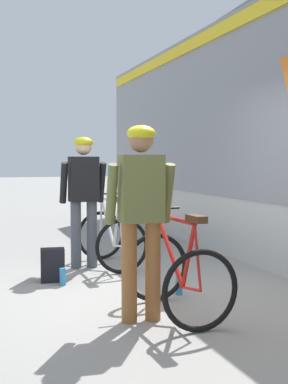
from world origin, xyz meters
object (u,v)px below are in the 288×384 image
at_px(bicycle_far_white, 111,237).
at_px(water_bottle_near_the_bikes, 179,286).
at_px(cyclist_far_in_dark, 84,190).
at_px(bicycle_near_red, 176,273).
at_px(backpack_on_platform, 53,265).
at_px(cyclist_near_in_olive, 141,205).
at_px(water_bottle_by_the_backpack, 63,277).

distance_m(bicycle_far_white, water_bottle_near_the_bikes, 1.75).
distance_m(cyclist_far_in_dark, bicycle_near_red, 2.52).
distance_m(bicycle_near_red, water_bottle_near_the_bikes, 0.82).
height_order(cyclist_far_in_dark, backpack_on_platform, cyclist_far_in_dark).
height_order(cyclist_near_in_olive, bicycle_far_white, cyclist_near_in_olive).
xyz_separation_m(cyclist_far_in_dark, backpack_on_platform, (-0.53, -0.68, -0.85)).
bearing_deg(water_bottle_near_the_bikes, backpack_on_platform, 138.98).
height_order(cyclist_near_in_olive, water_bottle_by_the_backpack, cyclist_near_in_olive).
xyz_separation_m(bicycle_near_red, water_bottle_by_the_backpack, (-0.80, 1.51, -0.30)).
height_order(cyclist_near_in_olive, bicycle_near_red, cyclist_near_in_olive).
xyz_separation_m(cyclist_near_in_olive, water_bottle_by_the_backpack, (-0.44, 1.56, -0.95)).
bearing_deg(bicycle_far_white, cyclist_far_in_dark, 176.43).
bearing_deg(water_bottle_by_the_backpack, cyclist_near_in_olive, -74.22).
height_order(bicycle_near_red, water_bottle_near_the_bikes, bicycle_near_red).
bearing_deg(water_bottle_near_the_bikes, water_bottle_by_the_backpack, 143.68).
distance_m(cyclist_far_in_dark, water_bottle_near_the_bikes, 2.08).
height_order(cyclist_far_in_dark, water_bottle_near_the_bikes, cyclist_far_in_dark).
distance_m(bicycle_near_red, water_bottle_by_the_backpack, 1.74).
relative_size(cyclist_far_in_dark, bicycle_near_red, 1.61).
height_order(bicycle_near_red, backpack_on_platform, bicycle_near_red).
bearing_deg(water_bottle_by_the_backpack, bicycle_near_red, -62.07).
xyz_separation_m(cyclist_far_in_dark, water_bottle_near_the_bikes, (0.67, -1.72, -0.95)).
relative_size(cyclist_far_in_dark, water_bottle_by_the_backpack, 8.78).
bearing_deg(cyclist_near_in_olive, cyclist_far_in_dark, 89.94).
xyz_separation_m(backpack_on_platform, water_bottle_by_the_backpack, (0.08, -0.22, -0.10)).
bearing_deg(cyclist_near_in_olive, bicycle_near_red, 7.69).
bearing_deg(cyclist_far_in_dark, water_bottle_by_the_backpack, -116.28).
xyz_separation_m(cyclist_far_in_dark, bicycle_far_white, (0.37, -0.02, -0.65)).
bearing_deg(bicycle_far_white, water_bottle_near_the_bikes, -79.81).
relative_size(bicycle_far_white, water_bottle_near_the_bikes, 5.49).
xyz_separation_m(cyclist_near_in_olive, cyclist_far_in_dark, (0.00, 2.46, 0.00)).
bearing_deg(cyclist_near_in_olive, backpack_on_platform, 106.38).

